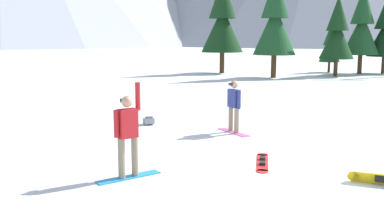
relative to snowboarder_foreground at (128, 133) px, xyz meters
The scene contains 10 objects.
ground_plane 3.41m from the snowboarder_foreground, 15.14° to the left, with size 800.00×800.00×0.00m, color silver.
snowboarder_foreground is the anchor object (origin of this frame).
snowboarder_midground 5.32m from the snowboarder_foreground, 61.01° to the left, with size 0.98×1.39×1.66m.
loose_snowboard_far_spare 3.41m from the snowboarder_foreground, 21.69° to the left, with size 0.50×1.75×0.09m.
backpack_grey 5.98m from the snowboarder_foreground, 92.70° to the left, with size 0.46×0.56×0.30m.
pine_tree_slender 31.64m from the snowboarder_foreground, 67.00° to the left, with size 1.77×1.77×4.03m.
pine_tree_twin 27.93m from the snowboarder_foreground, 64.98° to the left, with size 2.58×2.58×6.09m.
pine_tree_tall 28.49m from the snowboarder_foreground, 83.52° to the left, with size 3.45×3.45×7.90m.
pine_tree_leaning 25.12m from the snowboarder_foreground, 74.07° to the left, with size 3.11×3.11×7.67m.
pine_tree_short 31.27m from the snowboarder_foreground, 62.41° to the left, with size 2.87×2.87×7.08m.
Camera 1 is at (-1.56, -10.10, 3.02)m, focal length 41.74 mm.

